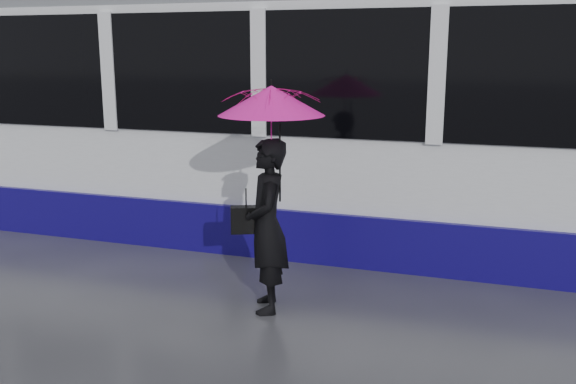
% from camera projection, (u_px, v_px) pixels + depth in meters
% --- Properties ---
extents(ground, '(90.00, 90.00, 0.00)m').
position_uv_depth(ground, '(345.00, 311.00, 6.20)').
color(ground, '#2E2E33').
rests_on(ground, ground).
extents(rails, '(34.00, 1.51, 0.02)m').
position_uv_depth(rails, '(390.00, 239.00, 8.51)').
color(rails, '#3F3D38').
rests_on(rails, ground).
extents(woman, '(0.61, 0.72, 1.67)m').
position_uv_depth(woman, '(267.00, 226.00, 6.07)').
color(woman, black).
rests_on(woman, ground).
extents(umbrella, '(1.29, 1.29, 1.13)m').
position_uv_depth(umbrella, '(271.00, 122.00, 5.84)').
color(umbrella, '#E91383').
rests_on(umbrella, ground).
extents(handbag, '(0.32, 0.24, 0.44)m').
position_uv_depth(handbag, '(246.00, 220.00, 6.15)').
color(handbag, black).
rests_on(handbag, ground).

